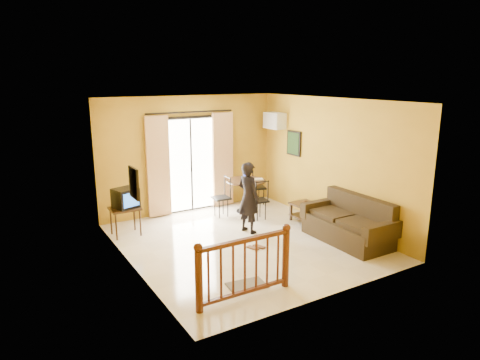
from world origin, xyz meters
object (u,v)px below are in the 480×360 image
television (126,198)px  sofa (349,225)px  standing_person (248,197)px  dining_table (246,187)px  coffee_table (310,212)px

television → sofa: television is taller
television → standing_person: size_ratio=0.36×
dining_table → television: bearing=-178.9°
television → dining_table: size_ratio=0.57×
dining_table → coffee_table: bearing=-62.9°
dining_table → standing_person: size_ratio=0.63×
coffee_table → television: bearing=158.7°
dining_table → standing_person: 1.39m
standing_person → television: bearing=49.3°
dining_table → standing_person: bearing=-119.8°
coffee_table → dining_table: bearing=117.1°
sofa → standing_person: (-1.47, 1.48, 0.42)m
dining_table → coffee_table: size_ratio=0.99×
television → sofa: 4.59m
sofa → standing_person: size_ratio=1.26×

